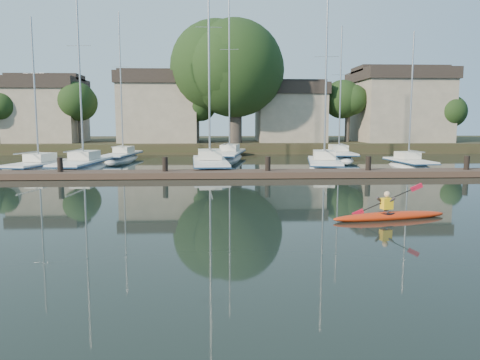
{
  "coord_description": "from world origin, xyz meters",
  "views": [
    {
      "loc": [
        -0.0,
        -13.22,
        3.34
      ],
      "look_at": [
        0.83,
        3.37,
        1.2
      ],
      "focal_mm": 35.0,
      "sensor_mm": 36.0,
      "label": 1
    }
  ],
  "objects_px": {
    "sailboat_4": "(409,170)",
    "sailboat_7": "(339,161)",
    "dock": "(217,174)",
    "sailboat_0": "(38,173)",
    "sailboat_6": "(229,161)",
    "sailboat_2": "(210,172)",
    "sailboat_5": "(123,161)",
    "sailboat_1": "(83,172)",
    "kayak": "(389,214)",
    "sailboat_3": "(324,172)"
  },
  "relations": [
    {
      "from": "sailboat_5",
      "to": "dock",
      "type": "bearing_deg",
      "value": -52.05
    },
    {
      "from": "dock",
      "to": "sailboat_5",
      "type": "relative_size",
      "value": 2.55
    },
    {
      "from": "sailboat_1",
      "to": "sailboat_2",
      "type": "distance_m",
      "value": 8.66
    },
    {
      "from": "sailboat_2",
      "to": "sailboat_7",
      "type": "bearing_deg",
      "value": 34.66
    },
    {
      "from": "sailboat_4",
      "to": "sailboat_6",
      "type": "bearing_deg",
      "value": 143.64
    },
    {
      "from": "sailboat_1",
      "to": "sailboat_6",
      "type": "relative_size",
      "value": 0.89
    },
    {
      "from": "dock",
      "to": "sailboat_3",
      "type": "relative_size",
      "value": 2.58
    },
    {
      "from": "sailboat_5",
      "to": "sailboat_6",
      "type": "height_order",
      "value": "sailboat_6"
    },
    {
      "from": "dock",
      "to": "sailboat_7",
      "type": "xyz_separation_m",
      "value": [
        10.7,
        13.03,
        -0.39
      ]
    },
    {
      "from": "sailboat_0",
      "to": "sailboat_7",
      "type": "relative_size",
      "value": 0.89
    },
    {
      "from": "sailboat_6",
      "to": "sailboat_7",
      "type": "bearing_deg",
      "value": 6.8
    },
    {
      "from": "sailboat_4",
      "to": "sailboat_2",
      "type": "bearing_deg",
      "value": -179.8
    },
    {
      "from": "kayak",
      "to": "sailboat_3",
      "type": "bearing_deg",
      "value": 73.24
    },
    {
      "from": "sailboat_0",
      "to": "sailboat_6",
      "type": "distance_m",
      "value": 15.93
    },
    {
      "from": "sailboat_2",
      "to": "sailboat_4",
      "type": "relative_size",
      "value": 1.53
    },
    {
      "from": "sailboat_2",
      "to": "sailboat_3",
      "type": "height_order",
      "value": "sailboat_2"
    },
    {
      "from": "dock",
      "to": "sailboat_3",
      "type": "distance_m",
      "value": 8.64
    },
    {
      "from": "kayak",
      "to": "sailboat_3",
      "type": "distance_m",
      "value": 16.49
    },
    {
      "from": "sailboat_1",
      "to": "kayak",
      "type": "bearing_deg",
      "value": -43.51
    },
    {
      "from": "dock",
      "to": "sailboat_4",
      "type": "height_order",
      "value": "sailboat_4"
    },
    {
      "from": "sailboat_0",
      "to": "sailboat_1",
      "type": "height_order",
      "value": "sailboat_1"
    },
    {
      "from": "sailboat_0",
      "to": "sailboat_4",
      "type": "height_order",
      "value": "sailboat_0"
    },
    {
      "from": "sailboat_1",
      "to": "sailboat_2",
      "type": "xyz_separation_m",
      "value": [
        8.65,
        -0.4,
        -0.01
      ]
    },
    {
      "from": "sailboat_0",
      "to": "sailboat_2",
      "type": "height_order",
      "value": "sailboat_2"
    },
    {
      "from": "sailboat_6",
      "to": "sailboat_7",
      "type": "distance_m",
      "value": 9.62
    },
    {
      "from": "sailboat_2",
      "to": "sailboat_3",
      "type": "relative_size",
      "value": 1.23
    },
    {
      "from": "sailboat_5",
      "to": "sailboat_0",
      "type": "bearing_deg",
      "value": -107.53
    },
    {
      "from": "sailboat_4",
      "to": "sailboat_6",
      "type": "distance_m",
      "value": 15.06
    },
    {
      "from": "kayak",
      "to": "sailboat_7",
      "type": "height_order",
      "value": "sailboat_7"
    },
    {
      "from": "kayak",
      "to": "sailboat_5",
      "type": "bearing_deg",
      "value": 107.73
    },
    {
      "from": "sailboat_3",
      "to": "sailboat_7",
      "type": "relative_size",
      "value": 1.05
    },
    {
      "from": "dock",
      "to": "sailboat_4",
      "type": "xyz_separation_m",
      "value": [
        13.7,
        5.25,
        -0.38
      ]
    },
    {
      "from": "sailboat_2",
      "to": "sailboat_1",
      "type": "bearing_deg",
      "value": 174.27
    },
    {
      "from": "sailboat_1",
      "to": "sailboat_3",
      "type": "bearing_deg",
      "value": 3.57
    },
    {
      "from": "dock",
      "to": "sailboat_5",
      "type": "xyz_separation_m",
      "value": [
        -8.04,
        13.0,
        -0.37
      ]
    },
    {
      "from": "sailboat_1",
      "to": "sailboat_5",
      "type": "relative_size",
      "value": 1.07
    },
    {
      "from": "sailboat_5",
      "to": "sailboat_1",
      "type": "bearing_deg",
      "value": -91.2
    },
    {
      "from": "sailboat_0",
      "to": "sailboat_5",
      "type": "distance_m",
      "value": 9.57
    },
    {
      "from": "kayak",
      "to": "sailboat_3",
      "type": "xyz_separation_m",
      "value": [
        1.56,
        16.41,
        -0.36
      ]
    },
    {
      "from": "sailboat_4",
      "to": "sailboat_7",
      "type": "height_order",
      "value": "sailboat_7"
    },
    {
      "from": "dock",
      "to": "sailboat_4",
      "type": "distance_m",
      "value": 14.68
    },
    {
      "from": "dock",
      "to": "sailboat_7",
      "type": "bearing_deg",
      "value": 50.62
    },
    {
      "from": "sailboat_0",
      "to": "sailboat_5",
      "type": "relative_size",
      "value": 0.83
    },
    {
      "from": "sailboat_5",
      "to": "sailboat_7",
      "type": "relative_size",
      "value": 1.07
    },
    {
      "from": "sailboat_0",
      "to": "sailboat_1",
      "type": "distance_m",
      "value": 2.84
    },
    {
      "from": "sailboat_6",
      "to": "sailboat_7",
      "type": "xyz_separation_m",
      "value": [
        9.61,
        -0.45,
        -0.0
      ]
    },
    {
      "from": "sailboat_0",
      "to": "sailboat_2",
      "type": "relative_size",
      "value": 0.69
    },
    {
      "from": "dock",
      "to": "sailboat_2",
      "type": "relative_size",
      "value": 2.1
    },
    {
      "from": "sailboat_1",
      "to": "sailboat_2",
      "type": "bearing_deg",
      "value": 2.13
    },
    {
      "from": "sailboat_0",
      "to": "dock",
      "type": "bearing_deg",
      "value": -7.88
    }
  ]
}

